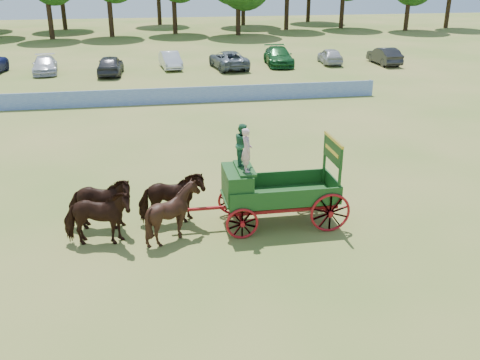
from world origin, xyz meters
name	(u,v)px	position (x,y,z in m)	size (l,w,h in m)	color
ground	(253,224)	(0.00, 0.00, 0.00)	(160.00, 160.00, 0.00)	olive
horse_lead_left	(97,218)	(-5.15, -0.61, 0.95)	(1.02, 2.25, 1.90)	black
horse_lead_right	(100,204)	(-5.15, 0.49, 0.95)	(1.02, 2.25, 1.90)	black
horse_wheel_left	(173,212)	(-2.75, -0.61, 0.95)	(1.53, 1.73, 1.90)	black
horse_wheel_right	(171,199)	(-2.75, 0.49, 0.95)	(1.02, 2.25, 1.90)	black
farm_dray	(260,183)	(0.23, -0.04, 1.55)	(6.00, 2.00, 3.60)	#A7101D
sponsor_banner	(184,95)	(-1.00, 18.00, 0.53)	(26.00, 0.08, 1.05)	#1F4CAC
parked_cars	(134,62)	(-4.30, 29.99, 0.76)	(46.03, 7.32, 1.65)	silver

